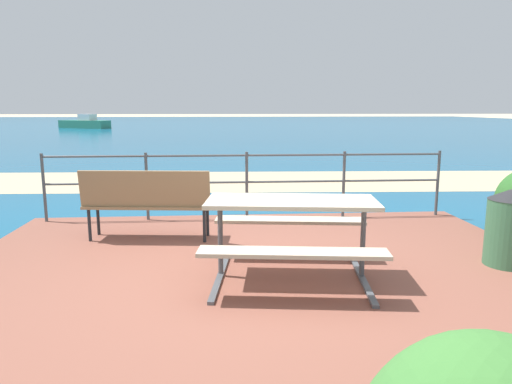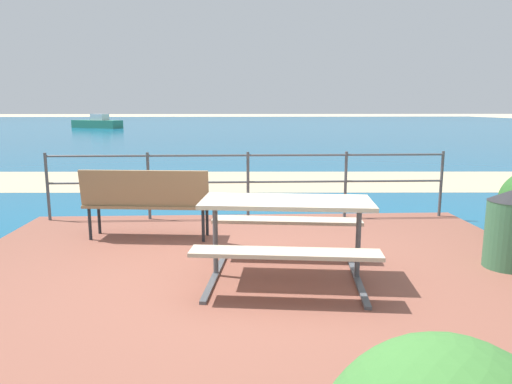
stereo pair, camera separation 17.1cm
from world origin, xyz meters
name	(u,v)px [view 1 (the left image)]	position (x,y,z in m)	size (l,w,h in m)	color
ground_plane	(259,278)	(0.00, 0.00, 0.00)	(240.00, 240.00, 0.00)	beige
patio_paving	(259,275)	(0.00, 0.00, 0.03)	(6.40, 5.20, 0.06)	brown
sea_water	(225,126)	(0.00, 40.00, 0.01)	(90.00, 90.00, 0.01)	#145B84
beach_strip	(238,181)	(0.00, 6.34, 0.01)	(54.00, 3.11, 0.01)	tan
picnic_table	(291,220)	(0.30, -0.16, 0.64)	(1.79, 1.61, 0.78)	#BCAD93
park_bench	(147,199)	(-1.30, 1.27, 0.59)	(1.63, 0.58, 0.90)	#8C704C
railing_fence	(247,176)	(0.00, 2.37, 0.70)	(5.94, 0.04, 1.00)	#4C5156
trash_bin	(510,227)	(2.64, 0.04, 0.48)	(0.49, 0.49, 0.83)	#386B47
boat_near	(84,123)	(-11.80, 35.68, 0.41)	(4.82, 3.10, 1.17)	#338466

